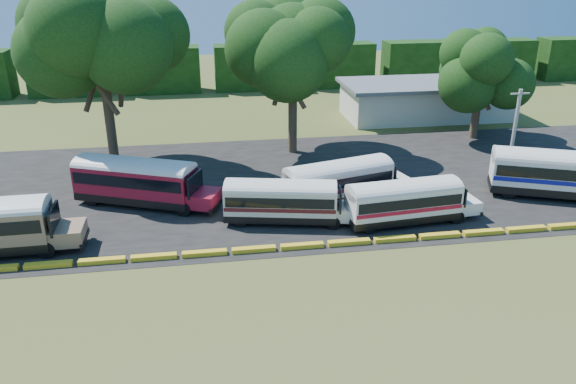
{
  "coord_description": "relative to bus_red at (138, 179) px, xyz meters",
  "views": [
    {
      "loc": [
        -7.18,
        -29.33,
        16.53
      ],
      "look_at": [
        -1.59,
        6.0,
        1.74
      ],
      "focal_mm": 35.0,
      "sensor_mm": 36.0,
      "label": 1
    }
  ],
  "objects": [
    {
      "name": "utility_pole",
      "position": [
        30.02,
        2.05,
        1.63
      ],
      "size": [
        1.6,
        0.3,
        7.05
      ],
      "color": "gray",
      "rests_on": "ground"
    },
    {
      "name": "bus_white_red",
      "position": [
        17.97,
        -6.02,
        -0.28
      ],
      "size": [
        9.5,
        3.19,
        3.06
      ],
      "rotation": [
        0.0,
        0.0,
        0.1
      ],
      "color": "black",
      "rests_on": "ground"
    },
    {
      "name": "tree_west",
      "position": [
        -2.79,
        8.17,
        9.2
      ],
      "size": [
        10.43,
        10.43,
        15.1
      ],
      "color": "#3B301D",
      "rests_on": "ground"
    },
    {
      "name": "bus_cream_east",
      "position": [
        14.52,
        -1.87,
        -0.2
      ],
      "size": [
        10.02,
        4.9,
        3.2
      ],
      "rotation": [
        0.0,
        0.0,
        0.27
      ],
      "color": "black",
      "rests_on": "ground"
    },
    {
      "name": "ground",
      "position": [
        11.94,
        -9.52,
        -2.01
      ],
      "size": [
        160.0,
        160.0,
        0.0
      ],
      "primitive_type": "plane",
      "color": "#384F1A",
      "rests_on": "ground"
    },
    {
      "name": "asphalt_strip",
      "position": [
        12.94,
        2.48,
        -2.0
      ],
      "size": [
        64.0,
        24.0,
        0.02
      ],
      "primitive_type": "cube",
      "color": "black",
      "rests_on": "ground"
    },
    {
      "name": "tree_center",
      "position": [
        12.97,
        10.34,
        7.91
      ],
      "size": [
        9.07,
        9.07,
        13.31
      ],
      "color": "#3B301D",
      "rests_on": "ground"
    },
    {
      "name": "curb",
      "position": [
        11.94,
        -8.52,
        -1.86
      ],
      "size": [
        53.7,
        0.45,
        0.3
      ],
      "color": "gold",
      "rests_on": "ground"
    },
    {
      "name": "bus_cream_west",
      "position": [
        9.88,
        -4.6,
        -0.31
      ],
      "size": [
        9.44,
        4.1,
        3.02
      ],
      "rotation": [
        0.0,
        0.0,
        -0.21
      ],
      "color": "black",
      "rests_on": "ground"
    },
    {
      "name": "treeline_backdrop",
      "position": [
        11.94,
        38.48,
        0.99
      ],
      "size": [
        130.0,
        4.0,
        6.0
      ],
      "color": "black",
      "rests_on": "ground"
    },
    {
      "name": "bus_red",
      "position": [
        0.0,
        0.0,
        0.0
      ],
      "size": [
        10.84,
        6.63,
        3.51
      ],
      "rotation": [
        0.0,
        0.0,
        -0.41
      ],
      "color": "black",
      "rests_on": "ground"
    },
    {
      "name": "tree_east",
      "position": [
        31.65,
        11.88,
        5.3
      ],
      "size": [
        7.53,
        7.53,
        10.14
      ],
      "color": "#3B301D",
      "rests_on": "ground"
    },
    {
      "name": "bus_white_blue",
      "position": [
        30.73,
        -3.44,
        0.03
      ],
      "size": [
        11.2,
        6.72,
        3.62
      ],
      "rotation": [
        0.0,
        0.0,
        -0.39
      ],
      "color": "black",
      "rests_on": "ground"
    },
    {
      "name": "terminal_building",
      "position": [
        29.94,
        20.48,
        0.02
      ],
      "size": [
        19.0,
        9.0,
        4.0
      ],
      "color": "beige",
      "rests_on": "ground"
    }
  ]
}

